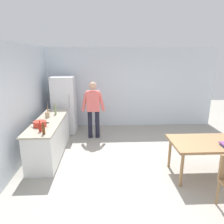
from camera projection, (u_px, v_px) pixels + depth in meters
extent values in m
plane|color=#9E998E|center=(134.00, 169.00, 4.49)|extent=(14.00, 14.00, 0.00)
cube|color=silver|center=(122.00, 88.00, 7.02)|extent=(6.40, 0.12, 2.70)
cube|color=silver|center=(10.00, 109.00, 4.21)|extent=(0.12, 5.60, 2.70)
cube|color=white|center=(50.00, 138.00, 5.06)|extent=(0.60, 2.12, 0.86)
cube|color=#B2A893|center=(48.00, 121.00, 4.94)|extent=(0.64, 2.20, 0.04)
cube|color=white|center=(64.00, 105.00, 6.48)|extent=(0.70, 0.64, 1.80)
cylinder|color=#B2B2B7|center=(69.00, 101.00, 6.11)|extent=(0.02, 0.02, 0.40)
cylinder|color=#1E1E2D|center=(90.00, 124.00, 6.11)|extent=(0.13, 0.13, 0.84)
cylinder|color=#1E1E2D|center=(97.00, 124.00, 6.12)|extent=(0.13, 0.13, 0.84)
cube|color=#E56660|center=(93.00, 101.00, 5.93)|extent=(0.38, 0.22, 0.60)
sphere|color=tan|center=(93.00, 86.00, 5.81)|extent=(0.22, 0.22, 0.22)
cylinder|color=#E56660|center=(84.00, 102.00, 5.88)|extent=(0.20, 0.09, 0.55)
cylinder|color=#E56660|center=(102.00, 102.00, 5.91)|extent=(0.20, 0.09, 0.55)
cube|color=#9E754C|center=(206.00, 143.00, 4.07)|extent=(1.40, 0.90, 0.05)
cylinder|color=#9E754C|center=(182.00, 170.00, 3.81)|extent=(0.06, 0.06, 0.70)
cylinder|color=#9E754C|center=(170.00, 153.00, 4.48)|extent=(0.06, 0.06, 0.70)
cylinder|color=#9E754C|center=(223.00, 151.00, 4.54)|extent=(0.06, 0.06, 0.70)
cylinder|color=#9E754C|center=(218.00, 193.00, 3.36)|extent=(0.04, 0.04, 0.45)
cylinder|color=red|center=(40.00, 124.00, 4.50)|extent=(0.28, 0.28, 0.12)
cube|color=black|center=(32.00, 123.00, 4.49)|extent=(0.06, 0.03, 0.02)
cube|color=black|center=(48.00, 123.00, 4.50)|extent=(0.06, 0.03, 0.02)
cylinder|color=tan|center=(47.00, 115.00, 5.16)|extent=(0.11, 0.11, 0.14)
cylinder|color=olive|center=(48.00, 109.00, 5.13)|extent=(0.02, 0.05, 0.22)
cylinder|color=olive|center=(48.00, 109.00, 5.12)|extent=(0.02, 0.04, 0.22)
cylinder|color=#5B3314|center=(44.00, 129.00, 4.04)|extent=(0.06, 0.06, 0.20)
cylinder|color=#5B3314|center=(43.00, 123.00, 4.00)|extent=(0.02, 0.02, 0.06)
cylinder|color=gray|center=(55.00, 110.00, 5.42)|extent=(0.06, 0.06, 0.26)
cylinder|color=gray|center=(55.00, 104.00, 5.38)|extent=(0.02, 0.02, 0.06)
cylinder|color=#B22319|center=(40.00, 128.00, 4.18)|extent=(0.06, 0.06, 0.18)
cylinder|color=#B22319|center=(40.00, 122.00, 4.14)|extent=(0.02, 0.02, 0.06)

